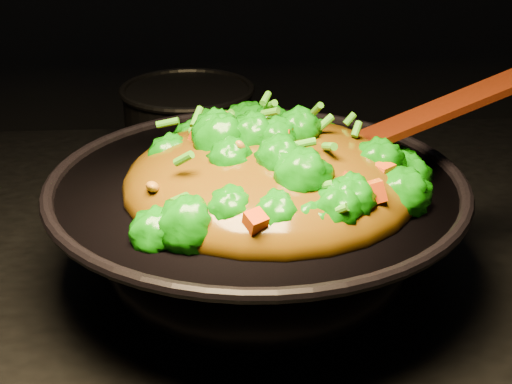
{
  "coord_description": "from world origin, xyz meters",
  "views": [
    {
      "loc": [
        0.03,
        -0.87,
        1.4
      ],
      "look_at": [
        0.09,
        -0.07,
        1.01
      ],
      "focal_mm": 55.0,
      "sensor_mm": 36.0,
      "label": 1
    }
  ],
  "objects": [
    {
      "name": "back_pot",
      "position": [
        0.01,
        0.32,
        0.96
      ],
      "size": [
        0.24,
        0.24,
        0.12
      ],
      "primitive_type": "cylinder",
      "rotation": [
        0.0,
        0.0,
        -0.2
      ],
      "color": "black",
      "rests_on": "stovetop"
    },
    {
      "name": "stir_fry",
      "position": [
        0.1,
        -0.09,
        1.08
      ],
      "size": [
        0.34,
        0.34,
        0.11
      ],
      "primitive_type": null,
      "rotation": [
        0.0,
        0.0,
        0.05
      ],
      "color": "#107508",
      "rests_on": "wok"
    },
    {
      "name": "spatula",
      "position": [
        0.25,
        -0.05,
        1.08
      ],
      "size": [
        0.3,
        0.05,
        0.13
      ],
      "primitive_type": "cube",
      "rotation": [
        0.0,
        -0.38,
        0.01
      ],
      "color": "#381004",
      "rests_on": "wok"
    },
    {
      "name": "wok",
      "position": [
        0.09,
        -0.08,
        0.96
      ],
      "size": [
        0.51,
        0.51,
        0.13
      ],
      "primitive_type": null,
      "rotation": [
        0.0,
        0.0,
        0.12
      ],
      "color": "black",
      "rests_on": "stovetop"
    }
  ]
}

